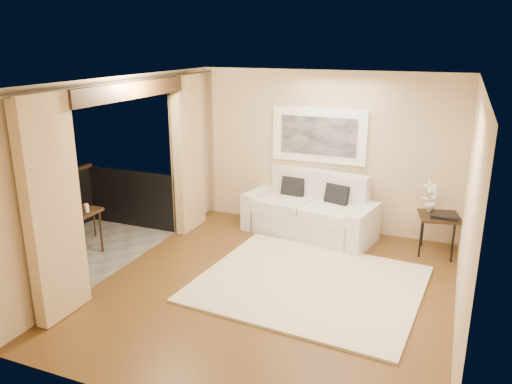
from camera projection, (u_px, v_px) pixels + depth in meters
The scene contains 18 objects.
floor at pixel (274, 288), 6.64m from camera, with size 5.00×5.00×0.00m, color brown.
room_shell at pixel (126, 90), 6.67m from camera, with size 5.00×6.40×5.00m.
balcony at pixel (75, 240), 7.78m from camera, with size 1.81×2.60×1.17m.
curtains at pixel (134, 176), 7.01m from camera, with size 0.16×4.80×2.64m.
artwork at pixel (319, 136), 8.39m from camera, with size 1.62×0.07×0.92m.
rug at pixel (309, 284), 6.72m from camera, with size 2.86×2.49×0.04m, color beige.
sofa at pixel (311, 213), 8.42m from camera, with size 2.30×1.33×1.04m.
side_table at pixel (439, 219), 7.55m from camera, with size 0.69×0.69×0.63m.
tray at pixel (445, 216), 7.43m from camera, with size 0.38×0.28×0.05m, color black.
orchid at pixel (431, 196), 7.60m from camera, with size 0.26×0.18×0.50m, color white.
bistro_table at pixel (75, 216), 7.47m from camera, with size 0.61×0.61×0.72m.
balcony_chair_far at pixel (73, 208), 8.08m from camera, with size 0.47×0.47×0.96m.
balcony_chair_near at pixel (66, 237), 6.98m from camera, with size 0.47×0.48×0.91m.
ice_bucket at pixel (72, 201), 7.55m from camera, with size 0.18×0.18×0.20m, color silver.
candle at pixel (86, 206), 7.55m from camera, with size 0.06×0.06×0.07m, color red.
vase at pixel (61, 209), 7.23m from camera, with size 0.04×0.04×0.18m, color silver.
glass_a at pixel (74, 211), 7.27m from camera, with size 0.06×0.06×0.12m, color silver.
glass_b at pixel (87, 208), 7.37m from camera, with size 0.06×0.06×0.12m, color silver.
Camera 1 is at (2.04, -5.62, 3.16)m, focal length 35.00 mm.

